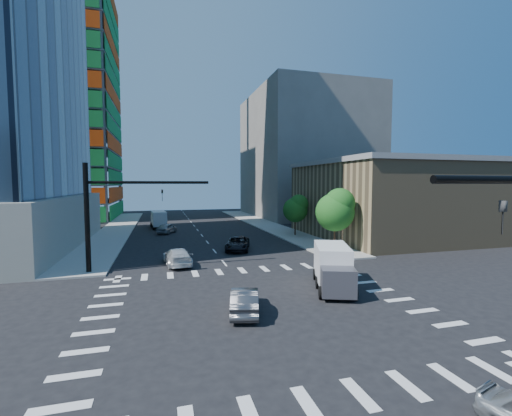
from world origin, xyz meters
name	(u,v)px	position (x,y,z in m)	size (l,w,h in m)	color
ground	(261,308)	(0.00, 0.00, 0.00)	(160.00, 160.00, 0.00)	black
road_markings	(261,308)	(0.00, 0.00, 0.01)	(20.00, 20.00, 0.01)	silver
sidewalk_ne	(264,224)	(12.50, 40.00, 0.07)	(5.00, 60.00, 0.15)	#9B9993
sidewalk_nw	(117,229)	(-12.50, 40.00, 0.07)	(5.00, 60.00, 0.15)	#9B9993
construction_building	(50,101)	(-27.41, 61.93, 24.61)	(25.16, 34.50, 70.60)	slate
commercial_building	(387,199)	(25.00, 22.00, 5.31)	(20.50, 22.50, 10.60)	#8C7451
bg_building_ne	(305,156)	(27.00, 55.00, 14.00)	(24.00, 30.00, 28.00)	slate
signal_mast_nw	(106,207)	(-10.00, 11.50, 5.49)	(10.20, 0.40, 9.00)	black
tree_south	(336,209)	(12.63, 13.90, 4.69)	(4.16, 4.16, 6.82)	#382316
tree_north	(296,208)	(12.93, 25.90, 3.99)	(3.54, 3.52, 5.78)	#382316
car_nb_far	(238,244)	(2.57, 17.84, 0.75)	(2.49, 5.40, 1.50)	black
car_sb_near	(177,257)	(-4.26, 12.58, 0.76)	(2.14, 5.26, 1.53)	white
car_sb_mid	(167,228)	(-4.83, 33.51, 0.76)	(1.80, 4.47, 1.52)	#95989C
car_sb_cross	(245,300)	(-1.08, -0.40, 0.73)	(1.54, 4.41, 1.45)	#515257
box_truck_near	(334,271)	(5.98, 2.12, 1.32)	(4.28, 6.17, 2.98)	black
box_truck_far	(158,221)	(-6.05, 40.22, 1.27)	(2.86, 5.65, 2.86)	black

